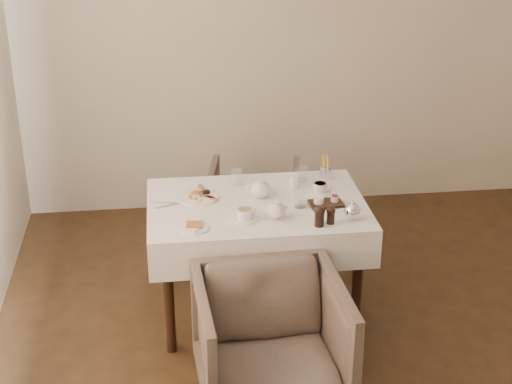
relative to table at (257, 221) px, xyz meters
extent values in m
plane|color=beige|center=(0.65, 1.63, 0.81)|extent=(4.50, 0.00, 4.50)
cube|color=black|center=(0.00, 0.00, 0.08)|extent=(1.20, 0.80, 0.04)
cube|color=white|center=(0.00, 0.00, 0.00)|extent=(1.28, 0.88, 0.23)
cylinder|color=black|center=(-0.54, 0.34, -0.29)|extent=(0.06, 0.06, 0.70)
cylinder|color=black|center=(0.54, 0.34, -0.29)|extent=(0.06, 0.06, 0.70)
cylinder|color=black|center=(-0.54, -0.34, -0.29)|extent=(0.06, 0.06, 0.70)
cylinder|color=black|center=(0.54, -0.34, -0.29)|extent=(0.06, 0.06, 0.70)
imported|color=brown|center=(-0.03, -0.83, -0.29)|extent=(0.78, 0.80, 0.70)
imported|color=brown|center=(0.09, 0.91, -0.34)|extent=(0.74, 0.76, 0.59)
cylinder|color=white|center=(-0.34, 0.12, 0.12)|extent=(0.26, 0.26, 0.01)
ellipsoid|color=#B1541F|center=(-0.35, 0.17, 0.14)|extent=(0.07, 0.06, 0.02)
cylinder|color=brown|center=(-0.31, 0.20, 0.14)|extent=(0.04, 0.10, 0.02)
cylinder|color=black|center=(-0.29, 0.16, 0.13)|extent=(0.05, 0.05, 0.01)
cube|color=maroon|center=(-0.27, 0.08, 0.13)|extent=(0.09, 0.08, 0.01)
ellipsoid|color=#264C19|center=(-0.31, 0.12, 0.13)|extent=(0.05, 0.04, 0.02)
cylinder|color=white|center=(-0.39, -0.28, 0.12)|extent=(0.18, 0.18, 0.01)
cube|color=olive|center=(-0.38, -0.27, 0.13)|extent=(0.10, 0.09, 0.01)
cube|color=white|center=(-0.42, -0.30, 0.13)|extent=(0.14, 0.13, 0.01)
cylinder|color=white|center=(0.26, 0.21, 0.16)|extent=(0.07, 0.07, 0.07)
cylinder|color=white|center=(-0.09, -0.21, 0.12)|extent=(0.14, 0.14, 0.01)
cylinder|color=white|center=(-0.09, -0.21, 0.15)|extent=(0.11, 0.11, 0.06)
cylinder|color=#A27D49|center=(-0.09, -0.21, 0.18)|extent=(0.08, 0.08, 0.00)
cylinder|color=white|center=(0.40, 0.10, 0.12)|extent=(0.13, 0.13, 0.01)
cylinder|color=white|center=(0.40, 0.10, 0.15)|extent=(0.10, 0.10, 0.06)
cylinder|color=#A27D49|center=(0.40, 0.10, 0.18)|extent=(0.07, 0.07, 0.00)
cylinder|color=silver|center=(-0.09, 0.28, 0.17)|extent=(0.08, 0.08, 0.10)
cylinder|color=silver|center=(0.24, -0.08, 0.16)|extent=(0.08, 0.08, 0.09)
cylinder|color=silver|center=(0.32, 0.30, 0.16)|extent=(0.09, 0.09, 0.09)
cube|color=black|center=(0.40, -0.07, 0.13)|extent=(0.21, 0.15, 0.02)
cylinder|color=white|center=(0.36, -0.07, 0.15)|extent=(0.06, 0.06, 0.03)
cylinder|color=maroon|center=(0.45, -0.06, 0.15)|extent=(0.05, 0.05, 0.03)
cylinder|color=silver|center=(0.47, 0.31, 0.16)|extent=(0.07, 0.07, 0.09)
cube|color=silver|center=(-0.51, 0.06, 0.12)|extent=(0.19, 0.06, 0.00)
cube|color=silver|center=(-0.50, 0.03, 0.12)|extent=(0.19, 0.09, 0.00)
camera|label=1|loc=(-0.51, -4.13, 2.07)|focal=55.00mm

